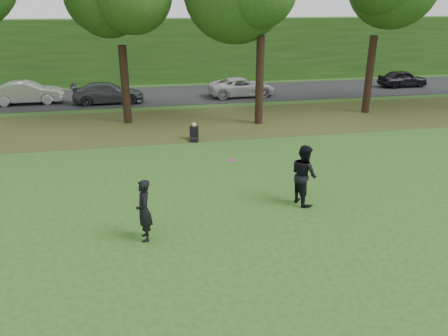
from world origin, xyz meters
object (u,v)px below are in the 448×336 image
at_px(player_left, 144,210).
at_px(frisbee, 232,160).
at_px(player_right, 304,175).
at_px(seated_person, 194,133).

xyz_separation_m(player_left, frisbee, (2.54, 0.45, 1.12)).
height_order(player_left, player_right, player_right).
xyz_separation_m(frisbee, seated_person, (0.06, 8.64, -1.69)).
xyz_separation_m(player_right, seated_person, (-2.54, 7.71, -0.68)).
bearing_deg(player_right, player_left, 92.49).
relative_size(player_left, player_right, 0.89).
distance_m(frisbee, seated_person, 8.80).
height_order(player_right, frisbee, frisbee).
xyz_separation_m(player_left, seated_person, (2.61, 9.09, -0.57)).
height_order(player_left, seated_person, player_left).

